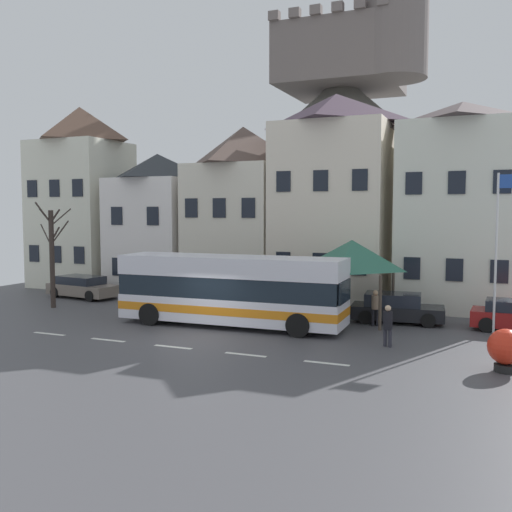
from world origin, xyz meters
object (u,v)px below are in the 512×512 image
at_px(transit_bus, 231,291).
at_px(hilltop_castle, 341,167).
at_px(pedestrian_00, 388,323).
at_px(pedestrian_01, 332,305).
at_px(public_bench, 324,303).
at_px(townhouse_01, 158,223).
at_px(townhouse_03, 335,198).
at_px(townhouse_00, 81,197).
at_px(townhouse_02, 243,211).
at_px(flagpole, 499,241).
at_px(bus_shelter, 352,255).
at_px(pedestrian_02, 375,305).
at_px(bare_tree_00, 52,254).
at_px(harbour_buoy, 506,348).
at_px(townhouse_04, 460,206).
at_px(parked_car_02, 396,308).
at_px(parked_car_00, 83,287).

bearing_deg(transit_bus, hilltop_castle, 93.77).
distance_m(transit_bus, pedestrian_00, 7.29).
distance_m(pedestrian_01, public_bench, 3.11).
height_order(townhouse_01, townhouse_03, townhouse_03).
relative_size(townhouse_00, townhouse_02, 1.18).
height_order(public_bench, flagpole, flagpole).
height_order(townhouse_00, bus_shelter, townhouse_00).
height_order(townhouse_03, transit_bus, townhouse_03).
height_order(townhouse_02, bus_shelter, townhouse_02).
relative_size(pedestrian_02, bare_tree_00, 0.29).
height_order(bus_shelter, public_bench, bus_shelter).
relative_size(transit_bus, flagpole, 1.54).
xyz_separation_m(townhouse_01, bare_tree_00, (-1.51, -7.98, -1.54)).
height_order(townhouse_03, pedestrian_00, townhouse_03).
relative_size(townhouse_00, pedestrian_00, 7.63).
height_order(townhouse_01, public_bench, townhouse_01).
height_order(townhouse_01, pedestrian_02, townhouse_01).
bearing_deg(harbour_buoy, townhouse_04, 99.90).
height_order(pedestrian_00, public_bench, pedestrian_00).
distance_m(hilltop_castle, flagpole, 31.67).
bearing_deg(flagpole, transit_bus, -165.20).
bearing_deg(townhouse_04, pedestrian_01, -124.31).
distance_m(parked_car_02, pedestrian_02, 1.50).
bearing_deg(flagpole, parked_car_00, 176.70).
height_order(pedestrian_01, flagpole, flagpole).
xyz_separation_m(townhouse_00, flagpole, (26.34, -5.84, -2.17)).
bearing_deg(pedestrian_02, townhouse_03, 118.92).
distance_m(townhouse_02, pedestrian_02, 12.59).
height_order(townhouse_04, bare_tree_00, townhouse_04).
distance_m(pedestrian_01, bare_tree_00, 15.08).
bearing_deg(townhouse_04, hilltop_castle, 119.21).
bearing_deg(townhouse_00, harbour_buoy, -24.16).
distance_m(townhouse_02, hilltop_castle, 21.77).
height_order(bus_shelter, flagpole, flagpole).
bearing_deg(townhouse_01, bare_tree_00, -100.70).
height_order(transit_bus, harbour_buoy, transit_bus).
height_order(pedestrian_00, pedestrian_01, pedestrian_00).
distance_m(townhouse_03, bare_tree_00, 15.82).
bearing_deg(townhouse_02, pedestrian_01, -43.70).
bearing_deg(hilltop_castle, harbour_buoy, -67.38).
xyz_separation_m(hilltop_castle, parked_car_02, (9.63, -27.10, -8.60)).
bearing_deg(parked_car_02, parked_car_00, 172.56).
bearing_deg(townhouse_02, pedestrian_02, -36.26).
xyz_separation_m(townhouse_02, bare_tree_00, (-7.21, -8.71, -2.29)).
relative_size(townhouse_03, flagpole, 1.75).
relative_size(townhouse_04, parked_car_02, 2.51).
bearing_deg(pedestrian_02, harbour_buoy, -47.06).
xyz_separation_m(townhouse_00, parked_car_00, (3.71, -4.54, -5.44)).
distance_m(townhouse_04, parked_car_02, 7.77).
xyz_separation_m(townhouse_03, pedestrian_02, (3.66, -6.63, -4.89)).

